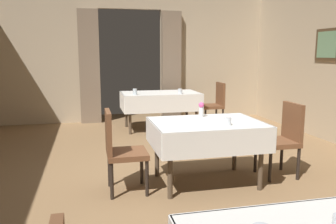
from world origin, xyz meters
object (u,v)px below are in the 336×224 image
(chair_far_right, at_px, (215,102))
(glass_mid_b, at_px, (228,121))
(flower_vase_mid, at_px, (201,109))
(chair_mid_right, at_px, (283,136))
(glass_far_b, at_px, (180,91))
(dining_table_far, at_px, (160,98))
(chair_mid_left, at_px, (120,147))
(dining_table_mid, at_px, (207,130))
(glass_far_a, at_px, (135,92))

(chair_far_right, relative_size, glass_mid_b, 10.35)
(flower_vase_mid, distance_m, glass_mid_b, 0.57)
(chair_mid_right, bearing_deg, glass_far_b, 102.37)
(glass_mid_b, bearing_deg, dining_table_far, 91.30)
(chair_mid_left, height_order, chair_far_right, same)
(chair_mid_left, distance_m, chair_mid_right, 2.06)
(chair_mid_left, xyz_separation_m, chair_mid_right, (2.06, 0.07, 0.00))
(chair_mid_right, distance_m, glass_far_b, 2.85)
(chair_mid_left, bearing_deg, glass_mid_b, -9.40)
(glass_mid_b, bearing_deg, chair_mid_left, 170.60)
(dining_table_mid, xyz_separation_m, glass_mid_b, (0.16, -0.25, 0.15))
(glass_mid_b, bearing_deg, flower_vase_mid, 102.64)
(dining_table_far, bearing_deg, flower_vase_mid, -91.01)
(dining_table_far, distance_m, chair_mid_right, 3.20)
(dining_table_mid, xyz_separation_m, chair_mid_right, (1.03, 0.02, -0.13))
(chair_mid_left, xyz_separation_m, glass_mid_b, (1.19, -0.20, 0.28))
(dining_table_mid, height_order, chair_far_right, chair_far_right)
(chair_mid_right, xyz_separation_m, glass_far_a, (-1.50, 2.80, 0.29))
(chair_mid_left, bearing_deg, chair_far_right, 53.53)
(chair_mid_left, bearing_deg, glass_far_b, 62.88)
(glass_far_b, bearing_deg, glass_mid_b, -95.00)
(chair_mid_right, distance_m, flower_vase_mid, 1.09)
(chair_mid_right, bearing_deg, chair_far_right, 85.84)
(flower_vase_mid, distance_m, glass_far_a, 2.56)
(dining_table_mid, distance_m, flower_vase_mid, 0.37)
(chair_mid_right, relative_size, flower_vase_mid, 4.96)
(glass_far_a, relative_size, glass_far_b, 1.16)
(flower_vase_mid, bearing_deg, glass_far_a, 101.25)
(dining_table_mid, height_order, flower_vase_mid, flower_vase_mid)
(flower_vase_mid, height_order, glass_mid_b, flower_vase_mid)
(dining_table_far, relative_size, flower_vase_mid, 8.34)
(dining_table_far, xyz_separation_m, glass_far_a, (-0.55, -0.25, 0.16))
(chair_mid_right, xyz_separation_m, flower_vase_mid, (-1.00, 0.28, 0.34))
(glass_far_b, bearing_deg, chair_mid_right, -77.63)
(chair_far_right, bearing_deg, dining_table_far, 178.09)
(chair_far_right, xyz_separation_m, flower_vase_mid, (-1.22, -2.73, 0.34))
(chair_far_right, height_order, glass_far_a, chair_far_right)
(dining_table_mid, relative_size, chair_mid_right, 1.39)
(glass_mid_b, height_order, glass_far_b, glass_far_b)
(chair_far_right, relative_size, glass_far_a, 7.91)
(flower_vase_mid, xyz_separation_m, glass_far_a, (-0.50, 2.51, -0.04))
(chair_mid_left, bearing_deg, flower_vase_mid, 18.58)
(glass_mid_b, distance_m, glass_far_a, 3.13)
(flower_vase_mid, height_order, glass_far_a, flower_vase_mid)
(flower_vase_mid, bearing_deg, glass_mid_b, -77.36)
(dining_table_far, height_order, glass_far_a, glass_far_a)
(flower_vase_mid, relative_size, glass_far_b, 1.85)
(dining_table_far, bearing_deg, chair_mid_left, -109.62)
(chair_mid_left, relative_size, glass_far_b, 9.19)
(chair_mid_left, relative_size, chair_mid_right, 1.00)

